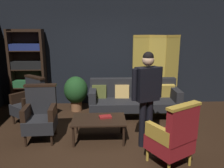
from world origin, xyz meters
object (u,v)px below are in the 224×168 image
at_px(velvet_couch, 134,97).
at_px(armchair_gilt_accent, 173,136).
at_px(book_red_leather, 105,117).
at_px(armchair_wing_left, 30,102).
at_px(potted_plant, 76,91).
at_px(coffee_table, 99,121).
at_px(bookshelf, 28,68).
at_px(folding_screen, 156,70).
at_px(standing_figure, 147,91).
at_px(armchair_wing_right, 41,115).

xyz_separation_m(velvet_couch, armchair_gilt_accent, (0.32, -2.12, 0.03)).
xyz_separation_m(velvet_couch, book_red_leather, (-0.70, -1.17, -0.02)).
xyz_separation_m(armchair_wing_left, potted_plant, (0.93, 0.74, 0.03)).
xyz_separation_m(velvet_couch, coffee_table, (-0.82, -1.23, -0.08)).
distance_m(bookshelf, potted_plant, 1.43).
distance_m(folding_screen, book_red_leather, 2.42).
relative_size(armchair_gilt_accent, potted_plant, 1.16).
relative_size(bookshelf, book_red_leather, 9.05).
relative_size(standing_figure, book_red_leather, 7.51).
distance_m(bookshelf, armchair_gilt_accent, 4.19).
distance_m(folding_screen, bookshelf, 3.39).
relative_size(bookshelf, armchair_wing_right, 1.97).
distance_m(bookshelf, velvet_couch, 2.86).
height_order(velvet_couch, standing_figure, standing_figure).
bearing_deg(velvet_couch, book_red_leather, -120.77).
bearing_deg(armchair_gilt_accent, armchair_wing_right, 156.61).
bearing_deg(coffee_table, armchair_wing_right, 175.55).
distance_m(velvet_couch, standing_figure, 1.59).
height_order(armchair_gilt_accent, book_red_leather, armchair_gilt_accent).
height_order(bookshelf, armchair_wing_right, bookshelf).
bearing_deg(folding_screen, coffee_table, -127.47).
height_order(armchair_wing_right, book_red_leather, armchair_wing_right).
bearing_deg(armchair_wing_left, standing_figure, -25.15).
height_order(standing_figure, potted_plant, standing_figure).
xyz_separation_m(folding_screen, armchair_wing_right, (-2.61, -1.88, -0.50)).
distance_m(folding_screen, armchair_wing_right, 3.25).
bearing_deg(armchair_gilt_accent, standing_figure, 114.98).
distance_m(bookshelf, standing_figure, 3.51).
distance_m(coffee_table, armchair_wing_right, 1.11).
bearing_deg(velvet_couch, potted_plant, 165.28).
relative_size(velvet_couch, coffee_table, 2.12).
xyz_separation_m(potted_plant, book_red_leather, (0.73, -1.55, -0.08)).
relative_size(armchair_wing_right, book_red_leather, 4.59).
bearing_deg(bookshelf, standing_figure, -39.20).
relative_size(folding_screen, bookshelf, 0.93).
xyz_separation_m(standing_figure, potted_plant, (-1.45, 1.85, -0.51)).
distance_m(armchair_wing_left, armchair_wing_right, 0.90).
bearing_deg(standing_figure, armchair_wing_right, 170.33).
bearing_deg(standing_figure, folding_screen, 73.28).
xyz_separation_m(velvet_couch, armchair_wing_left, (-2.36, -0.36, 0.03)).
bearing_deg(potted_plant, bookshelf, 164.02).
bearing_deg(coffee_table, potted_plant, 110.65).
height_order(velvet_couch, armchair_wing_left, armchair_wing_left).
distance_m(standing_figure, potted_plant, 2.41).
bearing_deg(folding_screen, standing_figure, -106.72).
bearing_deg(velvet_couch, folding_screen, 46.84).
xyz_separation_m(armchair_wing_left, book_red_leather, (1.66, -0.81, -0.05)).
relative_size(folding_screen, armchair_gilt_accent, 1.83).
distance_m(velvet_couch, armchair_wing_left, 2.39).
height_order(armchair_wing_left, book_red_leather, armchair_wing_left).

